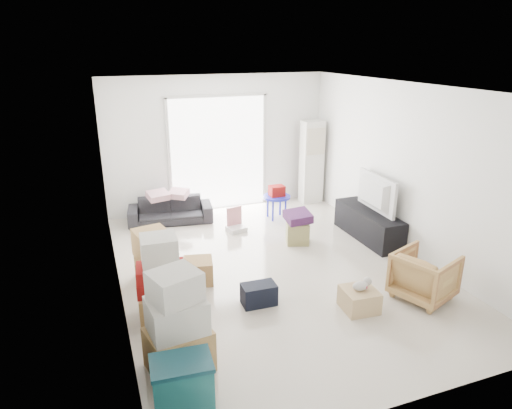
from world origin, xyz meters
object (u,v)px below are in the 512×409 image
object	(u,v)px
storage_bins	(183,390)
wood_crate	(359,299)
sofa	(170,207)
ac_tower	(312,162)
tv_console	(368,224)
television	(370,207)
ottoman	(297,232)
kids_table	(277,195)
armchair	(425,273)

from	to	relation	value
storage_bins	wood_crate	xyz separation A→B (m)	(2.49, 1.01, -0.17)
sofa	storage_bins	xyz separation A→B (m)	(-0.78, -4.94, 0.01)
ac_tower	tv_console	bearing A→B (deg)	-88.66
television	ottoman	size ratio (longest dim) A/B	2.93
television	storage_bins	size ratio (longest dim) A/B	1.75
sofa	ac_tower	bearing A→B (deg)	11.20
tv_console	sofa	size ratio (longest dim) A/B	0.98
ottoman	kids_table	bearing A→B (deg)	84.42
ottoman	kids_table	distance (m)	1.25
ac_tower	tv_console	xyz separation A→B (m)	(0.05, -2.14, -0.62)
ac_tower	ottoman	xyz separation A→B (m)	(-1.20, -1.88, -0.69)
tv_console	television	size ratio (longest dim) A/B	1.42
kids_table	wood_crate	xyz separation A→B (m)	(-0.28, -3.40, -0.33)
ac_tower	storage_bins	world-z (taller)	ac_tower
television	storage_bins	xyz separation A→B (m)	(-3.90, -2.95, -0.27)
ottoman	wood_crate	bearing A→B (deg)	-94.16
television	wood_crate	distance (m)	2.43
ac_tower	television	size ratio (longest dim) A/B	1.60
tv_console	television	xyz separation A→B (m)	(0.00, 0.00, 0.33)
wood_crate	television	bearing A→B (deg)	53.97
ac_tower	wood_crate	world-z (taller)	ac_tower
ac_tower	armchair	size ratio (longest dim) A/B	2.42
tv_console	television	bearing A→B (deg)	90.00
television	kids_table	size ratio (longest dim) A/B	1.65
tv_console	ac_tower	bearing A→B (deg)	91.34
ac_tower	armchair	distance (m)	4.17
sofa	ottoman	distance (m)	2.55
tv_console	wood_crate	world-z (taller)	tv_console
ac_tower	kids_table	distance (m)	1.34
tv_console	sofa	distance (m)	3.70
tv_console	storage_bins	distance (m)	4.89
television	kids_table	world-z (taller)	kids_table
television	storage_bins	bearing A→B (deg)	129.22
sofa	ottoman	bearing A→B (deg)	-34.45
ac_tower	storage_bins	distance (m)	6.41
ac_tower	sofa	size ratio (longest dim) A/B	1.11
ottoman	television	bearing A→B (deg)	-11.65
sofa	wood_crate	bearing A→B (deg)	-58.08
sofa	kids_table	world-z (taller)	kids_table
television	ottoman	world-z (taller)	television
television	sofa	bearing A→B (deg)	59.55
kids_table	television	bearing A→B (deg)	-52.32
sofa	storage_bins	distance (m)	5.00
storage_bins	tv_console	bearing A→B (deg)	37.10
ottoman	sofa	bearing A→B (deg)	137.15
television	armchair	size ratio (longest dim) A/B	1.51
ottoman	kids_table	world-z (taller)	kids_table
ac_tower	television	bearing A→B (deg)	-88.66
ac_tower	wood_crate	distance (m)	4.36
armchair	ottoman	distance (m)	2.38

